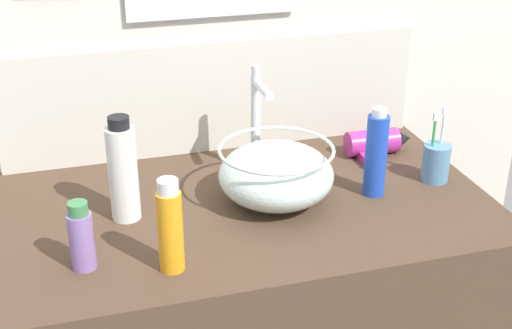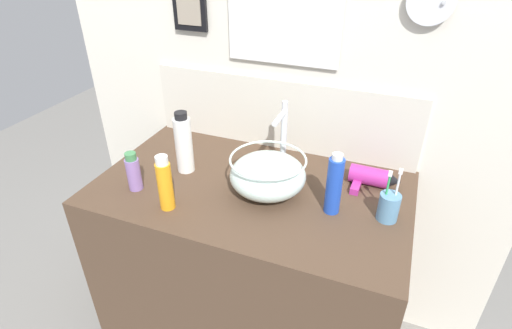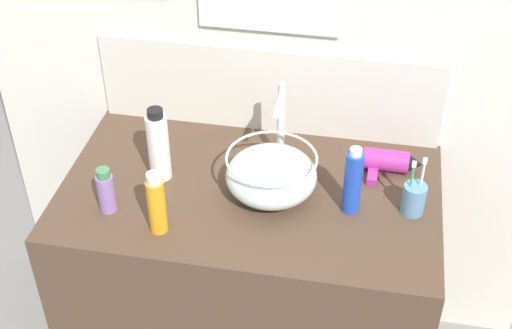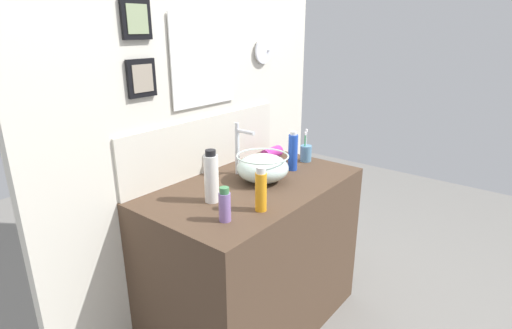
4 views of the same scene
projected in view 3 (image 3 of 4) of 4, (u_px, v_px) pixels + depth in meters
The scene contains 10 objects.
vanity_counter at pixel (250, 286), 2.40m from camera, with size 1.14×0.66×0.84m, color #4C3828.
back_panel at pixel (271, 2), 2.15m from camera, with size 1.92×0.09×2.58m.
glass_bowl_sink at pixel (271, 175), 2.08m from camera, with size 0.27×0.27×0.14m.
faucet at pixel (280, 120), 2.15m from camera, with size 0.02×0.13×0.28m.
hair_drier at pixel (390, 162), 2.20m from camera, with size 0.18×0.13×0.07m.
toothbrush_cup at pixel (414, 198), 2.03m from camera, with size 0.07×0.07×0.19m.
soap_dispenser at pixel (106, 191), 2.03m from camera, with size 0.05×0.05×0.15m.
shampoo_bottle at pixel (158, 146), 2.12m from camera, with size 0.07×0.07×0.24m.
lotion_bottle at pixel (157, 204), 1.95m from camera, with size 0.05×0.05×0.20m.
spray_bottle at pixel (353, 182), 2.01m from camera, with size 0.05×0.05×0.22m.
Camera 3 is at (0.32, -1.61, 2.22)m, focal length 50.00 mm.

